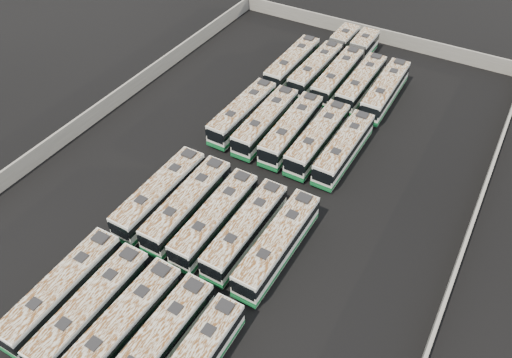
% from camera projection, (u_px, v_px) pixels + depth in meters
% --- Properties ---
extents(ground, '(140.00, 140.00, 0.00)m').
position_uv_depth(ground, '(254.00, 177.00, 55.03)').
color(ground, black).
rests_on(ground, ground).
extents(perimeter_wall, '(45.20, 73.20, 2.20)m').
position_uv_depth(perimeter_wall, '(254.00, 169.00, 54.27)').
color(perimeter_wall, slate).
rests_on(perimeter_wall, ground).
extents(bus_front_far_left, '(2.75, 12.17, 3.42)m').
position_uv_depth(bus_front_far_left, '(63.00, 290.00, 42.19)').
color(bus_front_far_left, silver).
rests_on(bus_front_far_left, ground).
extents(bus_front_left, '(2.66, 12.13, 3.41)m').
position_uv_depth(bus_front_left, '(92.00, 308.00, 40.89)').
color(bus_front_left, silver).
rests_on(bus_front_left, ground).
extents(bus_front_center, '(2.90, 12.37, 3.47)m').
position_uv_depth(bus_front_center, '(122.00, 326.00, 39.65)').
color(bus_front_center, silver).
rests_on(bus_front_center, ground).
extents(bus_front_right, '(2.74, 12.22, 3.44)m').
position_uv_depth(bus_front_right, '(157.00, 345.00, 38.53)').
color(bus_front_right, silver).
rests_on(bus_front_right, ground).
extents(bus_midfront_far_left, '(2.66, 12.34, 3.48)m').
position_uv_depth(bus_midfront_far_left, '(160.00, 194.00, 50.55)').
color(bus_midfront_far_left, silver).
rests_on(bus_midfront_far_left, ground).
extents(bus_midfront_left, '(2.75, 12.31, 3.46)m').
position_uv_depth(bus_midfront_left, '(188.00, 205.00, 49.47)').
color(bus_midfront_left, silver).
rests_on(bus_midfront_left, ground).
extents(bus_midfront_center, '(2.58, 12.08, 3.40)m').
position_uv_depth(bus_midfront_center, '(215.00, 219.00, 48.14)').
color(bus_midfront_center, silver).
rests_on(bus_midfront_center, ground).
extents(bus_midfront_right, '(2.61, 11.95, 3.36)m').
position_uv_depth(bus_midfront_right, '(246.00, 230.00, 47.12)').
color(bus_midfront_right, silver).
rests_on(bus_midfront_right, ground).
extents(bus_midfront_far_right, '(2.72, 12.34, 3.47)m').
position_uv_depth(bus_midfront_far_right, '(278.00, 244.00, 45.78)').
color(bus_midfront_far_right, silver).
rests_on(bus_midfront_far_right, ground).
extents(bus_midback_far_left, '(2.77, 12.12, 3.40)m').
position_uv_depth(bus_midback_far_left, '(243.00, 113.00, 60.87)').
color(bus_midback_far_left, silver).
rests_on(bus_midback_far_left, ground).
extents(bus_midback_left, '(2.74, 12.24, 3.44)m').
position_uv_depth(bus_midback_left, '(266.00, 122.00, 59.51)').
color(bus_midback_left, silver).
rests_on(bus_midback_left, ground).
extents(bus_midback_center, '(2.91, 12.36, 3.47)m').
position_uv_depth(bus_midback_center, '(292.00, 129.00, 58.36)').
color(bus_midback_center, silver).
rests_on(bus_midback_center, ground).
extents(bus_midback_right, '(2.67, 12.35, 3.48)m').
position_uv_depth(bus_midback_right, '(318.00, 138.00, 57.13)').
color(bus_midback_right, silver).
rests_on(bus_midback_right, ground).
extents(bus_midback_far_right, '(2.62, 11.91, 3.35)m').
position_uv_depth(bus_midback_far_right, '(344.00, 148.00, 55.93)').
color(bus_midback_far_right, silver).
rests_on(bus_midback_far_right, ground).
extents(bus_back_far_left, '(2.58, 12.18, 3.43)m').
position_uv_depth(bus_back_far_left, '(292.00, 64.00, 69.33)').
color(bus_back_far_left, silver).
rests_on(bus_back_far_left, ground).
extents(bus_back_left, '(2.84, 18.73, 3.39)m').
position_uv_depth(bus_back_left, '(325.00, 59.00, 70.23)').
color(bus_back_left, silver).
rests_on(bus_back_left, ground).
extents(bus_back_center, '(2.70, 18.86, 3.42)m').
position_uv_depth(bus_back_center, '(347.00, 66.00, 68.95)').
color(bus_back_center, silver).
rests_on(bus_back_center, ground).
extents(bus_back_right, '(2.60, 12.00, 3.38)m').
position_uv_depth(bus_back_right, '(361.00, 83.00, 65.75)').
color(bus_back_right, silver).
rests_on(bus_back_right, ground).
extents(bus_back_far_right, '(2.77, 12.38, 3.48)m').
position_uv_depth(bus_back_far_right, '(385.00, 90.00, 64.35)').
color(bus_back_far_right, silver).
rests_on(bus_back_far_right, ground).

